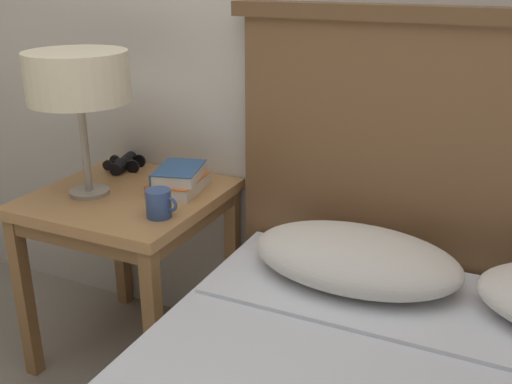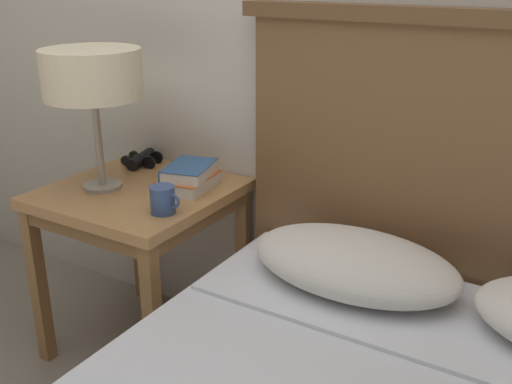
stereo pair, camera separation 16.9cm
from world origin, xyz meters
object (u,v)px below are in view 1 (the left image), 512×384
object	(u,v)px
book_stacked_on_top	(179,173)
binoculars_pair	(124,163)
coffee_mug	(159,204)
nightstand	(129,216)
book_on_nightstand	(178,184)
table_lamp	(78,79)

from	to	relation	value
book_stacked_on_top	binoculars_pair	bearing A→B (deg)	160.68
book_stacked_on_top	coffee_mug	xyz separation A→B (m)	(0.06, -0.21, -0.02)
nightstand	binoculars_pair	size ratio (longest dim) A/B	3.74
book_stacked_on_top	binoculars_pair	distance (m)	0.32
nightstand	book_on_nightstand	distance (m)	0.20
nightstand	book_on_nightstand	bearing A→B (deg)	32.42
table_lamp	coffee_mug	bearing A→B (deg)	-11.29
table_lamp	binoculars_pair	distance (m)	0.44
book_stacked_on_top	binoculars_pair	world-z (taller)	book_stacked_on_top
book_on_nightstand	table_lamp	bearing A→B (deg)	-148.74
table_lamp	book_on_nightstand	xyz separation A→B (m)	(0.25, 0.15, -0.35)
book_on_nightstand	binoculars_pair	world-z (taller)	binoculars_pair
binoculars_pair	coffee_mug	world-z (taller)	coffee_mug
book_stacked_on_top	book_on_nightstand	bearing A→B (deg)	-174.79
nightstand	coffee_mug	world-z (taller)	coffee_mug
nightstand	book_stacked_on_top	world-z (taller)	book_stacked_on_top
book_on_nightstand	binoculars_pair	xyz separation A→B (m)	(-0.30, 0.11, 0.00)
nightstand	coffee_mug	distance (m)	0.27
nightstand	coffee_mug	xyz separation A→B (m)	(0.21, -0.12, 0.13)
nightstand	book_stacked_on_top	xyz separation A→B (m)	(0.14, 0.09, 0.14)
coffee_mug	nightstand	bearing A→B (deg)	149.62
nightstand	book_on_nightstand	xyz separation A→B (m)	(0.14, 0.09, 0.10)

